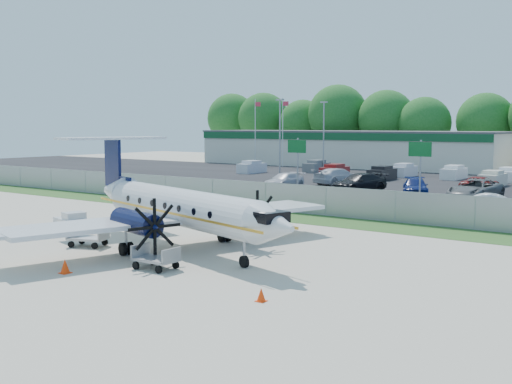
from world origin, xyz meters
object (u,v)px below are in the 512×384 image
Objects in this scene: aircraft at (179,207)px; pushback_tug at (72,222)px; baggage_cart_near at (88,238)px; baggage_cart_far at (156,259)px.

aircraft is 8.62m from pushback_tug.
aircraft is at bearing 29.95° from baggage_cart_near.
aircraft is at bearing 120.63° from baggage_cart_far.
pushback_tug is 1.12× the size of baggage_cart_near.
aircraft reaches higher than baggage_cart_near.
pushback_tug is 5.04m from baggage_cart_near.
pushback_tug reaches higher than baggage_cart_near.
aircraft is 7.33× the size of pushback_tug.
pushback_tug is 11.57m from baggage_cart_far.
baggage_cart_far is at bearing -59.37° from aircraft.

